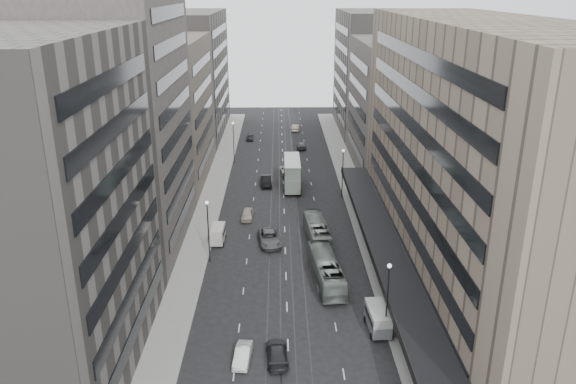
{
  "coord_description": "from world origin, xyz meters",
  "views": [
    {
      "loc": [
        -0.81,
        -52.57,
        33.09
      ],
      "look_at": [
        0.44,
        19.5,
        6.69
      ],
      "focal_mm": 35.0,
      "sensor_mm": 36.0,
      "label": 1
    }
  ],
  "objects": [
    {
      "name": "sedan_1",
      "position": [
        -4.29,
        -8.41,
        0.67
      ],
      "size": [
        1.8,
        4.18,
        1.34
      ],
      "primitive_type": "imported",
      "rotation": [
        0.0,
        0.0,
        -0.1
      ],
      "color": "white",
      "rests_on": "ground"
    },
    {
      "name": "sedan_6",
      "position": [
        0.68,
        48.11,
        0.71
      ],
      "size": [
        2.8,
        5.29,
        1.42
      ],
      "primitive_type": "imported",
      "rotation": [
        0.0,
        0.0,
        3.23
      ],
      "color": "silver",
      "rests_on": "ground"
    },
    {
      "name": "double_decker",
      "position": [
        1.5,
        39.7,
        2.83
      ],
      "size": [
        2.99,
        9.6,
        5.24
      ],
      "rotation": [
        0.0,
        0.0,
        -0.0
      ],
      "color": "slate",
      "rests_on": "ground"
    },
    {
      "name": "building_right_mid",
      "position": [
        21.5,
        52.0,
        12.0
      ],
      "size": [
        15.0,
        28.0,
        24.0
      ],
      "primitive_type": "cube",
      "color": "#443F3B",
      "rests_on": "ground"
    },
    {
      "name": "lamp_right_far",
      "position": [
        9.7,
        35.0,
        5.2
      ],
      "size": [
        0.44,
        0.44,
        8.32
      ],
      "color": "#262628",
      "rests_on": "ground"
    },
    {
      "name": "sedan_7",
      "position": [
        4.14,
        65.28,
        0.68
      ],
      "size": [
        1.95,
        4.72,
        1.37
      ],
      "primitive_type": "imported",
      "rotation": [
        0.0,
        0.0,
        3.15
      ],
      "color": "#545456",
      "rests_on": "ground"
    },
    {
      "name": "bus_near",
      "position": [
        4.72,
        6.43,
        1.62
      ],
      "size": [
        3.88,
        11.82,
        3.23
      ],
      "primitive_type": "imported",
      "rotation": [
        0.0,
        0.0,
        3.24
      ],
      "color": "gray",
      "rests_on": "ground"
    },
    {
      "name": "building_left_c",
      "position": [
        -21.5,
        46.0,
        12.5
      ],
      "size": [
        15.0,
        28.0,
        25.0
      ],
      "primitive_type": "cube",
      "color": "#6A5F52",
      "rests_on": "ground"
    },
    {
      "name": "lamp_left_near",
      "position": [
        -9.7,
        12.0,
        5.2
      ],
      "size": [
        0.44,
        0.44,
        8.32
      ],
      "color": "#262628",
      "rests_on": "ground"
    },
    {
      "name": "sidewalk_right",
      "position": [
        12.0,
        37.5,
        0.07
      ],
      "size": [
        4.0,
        125.0,
        0.15
      ],
      "primitive_type": "cube",
      "color": "gray",
      "rests_on": "ground"
    },
    {
      "name": "bus_far",
      "position": [
        4.4,
        17.79,
        1.53
      ],
      "size": [
        3.43,
        11.13,
        3.05
      ],
      "primitive_type": "imported",
      "rotation": [
        0.0,
        0.0,
        3.22
      ],
      "color": "#96A199",
      "rests_on": "ground"
    },
    {
      "name": "panel_van",
      "position": [
        -9.2,
        17.68,
        1.32
      ],
      "size": [
        1.99,
        3.87,
        2.4
      ],
      "rotation": [
        0.0,
        0.0,
        -0.03
      ],
      "color": "beige",
      "rests_on": "ground"
    },
    {
      "name": "sedan_4",
      "position": [
        -5.6,
        26.02,
        0.73
      ],
      "size": [
        1.93,
        4.38,
        1.47
      ],
      "primitive_type": "imported",
      "rotation": [
        0.0,
        0.0,
        -0.05
      ],
      "color": "#B5A796",
      "rests_on": "ground"
    },
    {
      "name": "building_left_b",
      "position": [
        -21.5,
        19.0,
        17.0
      ],
      "size": [
        15.0,
        26.0,
        34.0
      ],
      "primitive_type": "cube",
      "color": "#443F3B",
      "rests_on": "ground"
    },
    {
      "name": "building_left_a",
      "position": [
        -21.5,
        -8.0,
        15.0
      ],
      "size": [
        15.0,
        28.0,
        30.0
      ],
      "primitive_type": "cube",
      "color": "#5F5B55",
      "rests_on": "ground"
    },
    {
      "name": "sidewalk_left",
      "position": [
        -12.0,
        37.5,
        0.07
      ],
      "size": [
        4.0,
        125.0,
        0.15
      ],
      "primitive_type": "cube",
      "color": "gray",
      "rests_on": "ground"
    },
    {
      "name": "sedan_5",
      "position": [
        -3.06,
        41.27,
        0.84
      ],
      "size": [
        2.16,
        5.24,
        1.69
      ],
      "primitive_type": "imported",
      "rotation": [
        0.0,
        0.0,
        0.07
      ],
      "color": "black",
      "rests_on": "ground"
    },
    {
      "name": "lamp_left_far",
      "position": [
        -9.7,
        55.0,
        5.2
      ],
      "size": [
        0.44,
        0.44,
        8.32
      ],
      "color": "#262628",
      "rests_on": "ground"
    },
    {
      "name": "sedan_8",
      "position": [
        -7.34,
        72.72,
        0.67
      ],
      "size": [
        1.58,
        3.91,
        1.33
      ],
      "primitive_type": "imported",
      "rotation": [
        0.0,
        0.0,
        0.0
      ],
      "color": "black",
      "rests_on": "ground"
    },
    {
      "name": "pedestrian",
      "position": [
        13.46,
        -9.81,
        1.09
      ],
      "size": [
        0.71,
        0.49,
        1.87
      ],
      "primitive_type": "imported",
      "rotation": [
        0.0,
        0.0,
        3.08
      ],
      "color": "black",
      "rests_on": "sidewalk_right"
    },
    {
      "name": "building_right_far",
      "position": [
        21.5,
        82.0,
        14.0
      ],
      "size": [
        15.0,
        32.0,
        28.0
      ],
      "primitive_type": "cube",
      "color": "#5F5B55",
      "rests_on": "ground"
    },
    {
      "name": "sedan_3",
      "position": [
        -1.08,
        -8.28,
        0.72
      ],
      "size": [
        2.29,
        5.05,
        1.43
      ],
      "primitive_type": "imported",
      "rotation": [
        0.0,
        0.0,
        3.2
      ],
      "color": "black",
      "rests_on": "ground"
    },
    {
      "name": "sedan_9",
      "position": [
        3.35,
        81.24,
        0.8
      ],
      "size": [
        2.17,
        5.01,
        1.6
      ],
      "primitive_type": "imported",
      "rotation": [
        0.0,
        0.0,
        3.04
      ],
      "color": "gray",
      "rests_on": "ground"
    },
    {
      "name": "building_left_d",
      "position": [
        -21.5,
        79.0,
        14.0
      ],
      "size": [
        15.0,
        38.0,
        28.0
      ],
      "primitive_type": "cube",
      "color": "#5F5B55",
      "rests_on": "ground"
    },
    {
      "name": "vw_microbus",
      "position": [
        9.2,
        -3.55,
        1.39
      ],
      "size": [
        2.34,
        4.74,
        2.5
      ],
      "rotation": [
        0.0,
        0.0,
        0.06
      ],
      "color": "#5A5F62",
      "rests_on": "ground"
    },
    {
      "name": "ground",
      "position": [
        0.0,
        0.0,
        0.0
      ],
      "size": [
        220.0,
        220.0,
        0.0
      ],
      "primitive_type": "plane",
      "color": "black",
      "rests_on": "ground"
    },
    {
      "name": "lamp_right_near",
      "position": [
        9.7,
        -5.0,
        5.2
      ],
      "size": [
        0.44,
        0.44,
        8.32
      ],
      "color": "#262628",
      "rests_on": "ground"
    },
    {
      "name": "sedan_2",
      "position": [
        -2.12,
        17.18,
        0.85
      ],
      "size": [
        3.64,
        6.47,
        1.71
      ],
      "primitive_type": "imported",
      "rotation": [
        0.0,
        0.0,
        0.14
      ],
      "color": "#59595B",
      "rests_on": "ground"
    },
    {
      "name": "department_store",
      "position": [
        21.45,
        8.0,
        14.95
      ],
      "size": [
        19.2,
        60.0,
        30.0
      ],
      "color": "#796B58",
      "rests_on": "ground"
    }
  ]
}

